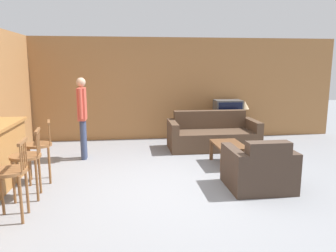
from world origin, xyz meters
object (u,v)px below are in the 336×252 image
couch_far (212,135)px  table_lamp (245,106)px  bar_chair_near (11,176)px  bar_chair_far (39,149)px  armchair_near (259,170)px  coffee_table (228,147)px  tv (228,110)px  tv_unit (227,129)px  person_by_window (82,113)px  bar_chair_mid (27,161)px

couch_far → table_lamp: bearing=37.6°
bar_chair_near → table_lamp: bearing=42.1°
bar_chair_far → armchair_near: 3.55m
couch_far → bar_chair_near: bearing=-136.6°
couch_far → coffee_table: 1.33m
bar_chair_far → tv: bearing=33.6°
coffee_table → tv: 2.27m
bar_chair_far → tv_unit: (4.00, 2.66, -0.29)m
table_lamp → person_by_window: 4.13m
bar_chair_near → tv_unit: bearing=45.1°
tv → tv_unit: bearing=90.0°
bar_chair_mid → person_by_window: 2.10m
bar_chair_far → couch_far: size_ratio=0.50×
bar_chair_near → bar_chair_mid: bearing=90.0°
person_by_window → couch_far: bearing=10.7°
couch_far → tv: tv is taller
tv_unit → armchair_near: bearing=-99.0°
bar_chair_near → couch_far: size_ratio=0.50×
bar_chair_mid → tv_unit: size_ratio=0.87×
armchair_near → person_by_window: size_ratio=0.57×
bar_chair_far → person_by_window: bearing=67.8°
bar_chair_mid → person_by_window: size_ratio=0.61×
tv → bar_chair_near: bearing=-134.9°
tv_unit → table_lamp: (0.44, -0.00, 0.60)m
tv → table_lamp: size_ratio=1.49×
armchair_near → table_lamp: 3.58m
couch_far → tv: (0.60, 0.80, 0.49)m
bar_chair_mid → tv_unit: bar_chair_mid is taller
bar_chair_far → coffee_table: bar_chair_far is taller
coffee_table → person_by_window: size_ratio=0.52×
coffee_table → table_lamp: (1.09, 2.14, 0.52)m
tv → table_lamp: 0.45m
bar_chair_far → table_lamp: size_ratio=2.21×
bar_chair_mid → bar_chair_far: bearing=90.0°
coffee_table → person_by_window: (-2.82, 0.79, 0.60)m
bar_chair_mid → tv: 5.22m
bar_chair_far → table_lamp: 5.18m
person_by_window → coffee_table: bearing=-15.6°
bar_chair_far → tv_unit: 4.81m
bar_chair_near → couch_far: 4.68m
couch_far → armchair_near: size_ratio=2.13×
tv → bar_chair_far: bearing=-146.4°
coffee_table → bar_chair_near: bearing=-150.7°
couch_far → armchair_near: 2.58m
tv → person_by_window: 3.72m
bar_chair_near → person_by_window: bearing=78.7°
coffee_table → tv_unit: size_ratio=0.74×
bar_chair_far → armchair_near: bar_chair_far is taller
coffee_table → bar_chair_far: bearing=-171.2°
armchair_near → tv_unit: size_ratio=0.82×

